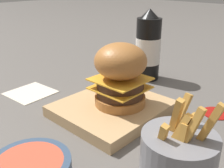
# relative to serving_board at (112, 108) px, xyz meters

# --- Properties ---
(ground_plane) EXTENTS (6.00, 6.00, 0.00)m
(ground_plane) POSITION_rel_serving_board_xyz_m (0.04, -0.06, -0.01)
(ground_plane) COLOR #5B5651
(serving_board) EXTENTS (0.24, 0.22, 0.03)m
(serving_board) POSITION_rel_serving_board_xyz_m (0.00, 0.00, 0.00)
(serving_board) COLOR tan
(serving_board) RESTS_ON ground_plane
(burger) EXTENTS (0.12, 0.12, 0.15)m
(burger) POSITION_rel_serving_board_xyz_m (-0.01, 0.01, 0.09)
(burger) COLOR #AD6B33
(burger) RESTS_ON serving_board
(ketchup_bottle) EXTENTS (0.08, 0.08, 0.22)m
(ketchup_bottle) POSITION_rel_serving_board_xyz_m (-0.25, -0.08, 0.09)
(ketchup_bottle) COLOR black
(ketchup_bottle) RESTS_ON ground_plane
(fries_basket) EXTENTS (0.12, 0.12, 0.15)m
(fries_basket) POSITION_rel_serving_board_xyz_m (0.10, 0.23, 0.03)
(fries_basket) COLOR slate
(fries_basket) RESTS_ON ground_plane
(ketchup_puddle) EXTENTS (0.07, 0.07, 0.00)m
(ketchup_puddle) POSITION_rel_serving_board_xyz_m (-0.17, 0.18, -0.01)
(ketchup_puddle) COLOR #9E140F
(ketchup_puddle) RESTS_ON ground_plane
(parchment_square) EXTENTS (0.12, 0.12, 0.00)m
(parchment_square) POSITION_rel_serving_board_xyz_m (0.07, -0.25, -0.01)
(parchment_square) COLOR beige
(parchment_square) RESTS_ON ground_plane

